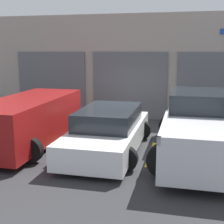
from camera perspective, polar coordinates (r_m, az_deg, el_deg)
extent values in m
plane|color=#2D2D30|center=(11.16, 1.44, -4.33)|extent=(28.00, 28.00, 0.00)
cube|color=#9E9389|center=(14.01, 4.29, 8.25)|extent=(14.19, 0.60, 4.53)
cube|color=#595B60|center=(14.87, -10.97, 5.14)|extent=(3.28, 0.08, 2.92)
cube|color=#595B60|center=(13.78, 3.19, 4.85)|extent=(3.28, 0.08, 2.92)
cube|color=#595B60|center=(13.63, 18.65, 4.20)|extent=(3.28, 0.08, 2.92)
cube|color=silver|center=(9.12, 15.50, -3.98)|extent=(1.86, 5.41, 0.88)
cube|color=#1E2328|center=(10.43, 15.44, 2.07)|extent=(1.71, 2.43, 0.60)
cube|color=silver|center=(7.82, 9.47, -2.27)|extent=(0.08, 2.98, 0.18)
cube|color=silver|center=(6.42, 16.55, -5.63)|extent=(1.86, 0.08, 0.18)
cylinder|color=black|center=(10.81, 10.77, -2.71)|extent=(0.86, 0.22, 0.86)
cylinder|color=black|center=(10.87, 19.46, -3.09)|extent=(0.86, 0.22, 0.86)
cylinder|color=black|center=(7.60, 9.56, -8.77)|extent=(0.86, 0.22, 0.86)
cube|color=white|center=(9.43, -0.70, -4.39)|extent=(1.84, 4.71, 0.64)
cube|color=#1E2328|center=(9.40, -0.54, -0.82)|extent=(1.62, 2.59, 0.51)
cylinder|color=black|center=(11.03, -2.95, -2.82)|extent=(0.64, 0.22, 0.64)
cylinder|color=black|center=(10.70, 5.41, -3.30)|extent=(0.64, 0.22, 0.64)
cylinder|color=black|center=(8.38, -8.56, -7.59)|extent=(0.64, 0.22, 0.64)
cylinder|color=black|center=(7.95, 2.46, -8.54)|extent=(0.64, 0.22, 0.64)
cube|color=maroon|center=(10.27, -15.03, -1.26)|extent=(1.85, 4.85, 1.34)
cube|color=#1E2328|center=(12.29, -9.93, 3.04)|extent=(1.66, 0.06, 0.28)
cylinder|color=black|center=(12.04, -14.96, -1.80)|extent=(0.71, 0.22, 0.71)
cylinder|color=black|center=(11.37, -7.71, -2.28)|extent=(0.71, 0.22, 0.71)
cylinder|color=black|center=(8.74, -14.78, -6.78)|extent=(0.71, 0.22, 0.71)
cube|color=gold|center=(9.95, -8.07, -6.41)|extent=(0.12, 2.20, 0.01)
cube|color=gold|center=(9.35, 7.18, -7.56)|extent=(0.12, 2.20, 0.01)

